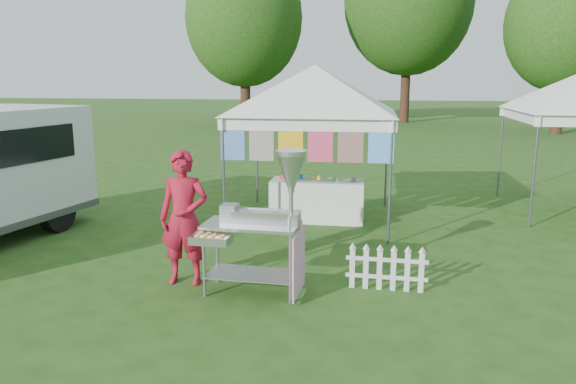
# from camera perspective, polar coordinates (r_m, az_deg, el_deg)

# --- Properties ---
(ground) EXTENTS (120.00, 120.00, 0.00)m
(ground) POSITION_cam_1_polar(r_m,az_deg,el_deg) (7.80, -0.13, -9.28)
(ground) COLOR #224914
(ground) RESTS_ON ground
(canopy_main) EXTENTS (4.24, 4.24, 3.45)m
(canopy_main) POSITION_cam_1_polar(r_m,az_deg,el_deg) (10.75, 2.74, 12.74)
(canopy_main) COLOR #59595E
(canopy_main) RESTS_ON ground
(tree_left) EXTENTS (6.40, 6.40, 9.53)m
(tree_left) POSITION_cam_1_polar(r_m,az_deg,el_deg) (32.14, -4.46, 17.11)
(tree_left) COLOR #311C12
(tree_left) RESTS_ON ground
(tree_mid) EXTENTS (7.60, 7.60, 11.52)m
(tree_mid) POSITION_cam_1_polar(r_m,az_deg,el_deg) (35.51, 12.18, 18.49)
(tree_mid) COLOR #311C12
(tree_mid) RESTS_ON ground
(tree_right) EXTENTS (5.60, 5.60, 8.42)m
(tree_right) POSITION_cam_1_polar(r_m,az_deg,el_deg) (30.61, 26.38, 15.02)
(tree_right) COLOR #311C12
(tree_right) RESTS_ON ground
(donut_cart) EXTENTS (1.40, 0.88, 1.89)m
(donut_cart) POSITION_cam_1_polar(r_m,az_deg,el_deg) (7.12, -2.23, -1.96)
(donut_cart) COLOR gray
(donut_cart) RESTS_ON ground
(vendor) EXTENTS (0.68, 0.46, 1.84)m
(vendor) POSITION_cam_1_polar(r_m,az_deg,el_deg) (7.68, -10.52, -2.61)
(vendor) COLOR maroon
(vendor) RESTS_ON ground
(picket_fence) EXTENTS (1.08, 0.08, 0.56)m
(picket_fence) POSITION_cam_1_polar(r_m,az_deg,el_deg) (7.59, 9.96, -7.76)
(picket_fence) COLOR silver
(picket_fence) RESTS_ON ground
(display_table) EXTENTS (1.80, 0.70, 0.81)m
(display_table) POSITION_cam_1_polar(r_m,az_deg,el_deg) (10.99, 2.99, -0.86)
(display_table) COLOR white
(display_table) RESTS_ON ground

